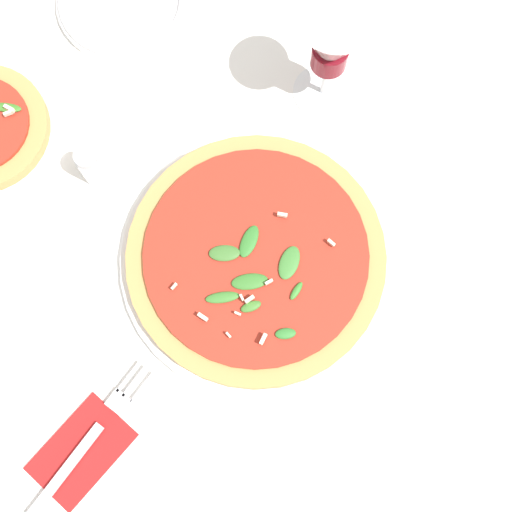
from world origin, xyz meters
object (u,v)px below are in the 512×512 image
(fork, at_px, (85,446))
(wine_glass, at_px, (331,47))
(pizza_arugula_main, at_px, (256,259))
(shaker_pepper, at_px, (93,164))
(side_plate_white, at_px, (122,2))

(fork, bearing_deg, wine_glass, 4.11)
(pizza_arugula_main, relative_size, wine_glass, 2.05)
(fork, xyz_separation_m, shaker_pepper, (0.28, 0.20, 0.03))
(pizza_arugula_main, distance_m, wine_glass, 0.27)
(side_plate_white, distance_m, shaker_pepper, 0.25)
(pizza_arugula_main, bearing_deg, fork, 172.48)
(fork, height_order, side_plate_white, side_plate_white)
(wine_glass, distance_m, side_plate_white, 0.32)
(shaker_pepper, bearing_deg, fork, -144.80)
(wine_glass, bearing_deg, pizza_arugula_main, -166.40)
(pizza_arugula_main, height_order, fork, pizza_arugula_main)
(pizza_arugula_main, height_order, wine_glass, wine_glass)
(wine_glass, relative_size, fork, 0.73)
(pizza_arugula_main, xyz_separation_m, shaker_pepper, (-0.02, 0.24, 0.02))
(fork, relative_size, side_plate_white, 1.25)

